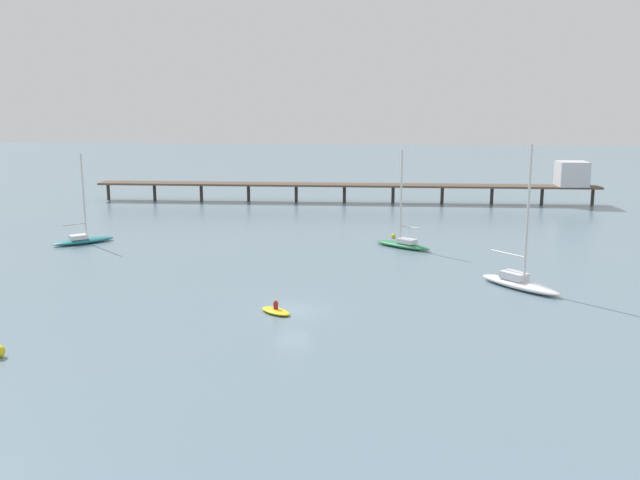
# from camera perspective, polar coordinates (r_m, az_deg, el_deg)

# --- Properties ---
(ground_plane) EXTENTS (400.00, 400.00, 0.00)m
(ground_plane) POSITION_cam_1_polar(r_m,az_deg,el_deg) (53.77, -2.21, -5.82)
(ground_plane) COLOR slate
(pier) EXTENTS (78.32, 6.27, 6.69)m
(pier) POSITION_cam_1_polar(r_m,az_deg,el_deg) (109.68, 9.79, 4.82)
(pier) COLOR brown
(pier) RESTS_ON ground_plane
(sailboat_white) EXTENTS (6.81, 7.26, 12.36)m
(sailboat_white) POSITION_cam_1_polar(r_m,az_deg,el_deg) (62.16, 16.02, -3.19)
(sailboat_white) COLOR white
(sailboat_white) RESTS_ON ground_plane
(sailboat_green) EXTENTS (6.65, 5.55, 10.67)m
(sailboat_green) POSITION_cam_1_polar(r_m,az_deg,el_deg) (76.54, 6.84, -0.16)
(sailboat_green) COLOR #287F4C
(sailboat_green) RESTS_ON ground_plane
(sailboat_teal) EXTENTS (6.28, 6.03, 10.07)m
(sailboat_teal) POSITION_cam_1_polar(r_m,az_deg,el_deg) (82.66, -18.88, 0.13)
(sailboat_teal) COLOR #1E727A
(sailboat_teal) RESTS_ON ground_plane
(dinghy_yellow) EXTENTS (3.00, 2.77, 1.14)m
(dinghy_yellow) POSITION_cam_1_polar(r_m,az_deg,el_deg) (53.14, -3.64, -5.81)
(dinghy_yellow) COLOR yellow
(dinghy_yellow) RESTS_ON ground_plane
(mooring_buoy_near) EXTENTS (0.53, 0.53, 0.53)m
(mooring_buoy_near) POSITION_cam_1_polar(r_m,az_deg,el_deg) (81.89, 6.04, 0.35)
(mooring_buoy_near) COLOR yellow
(mooring_buoy_near) RESTS_ON ground_plane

